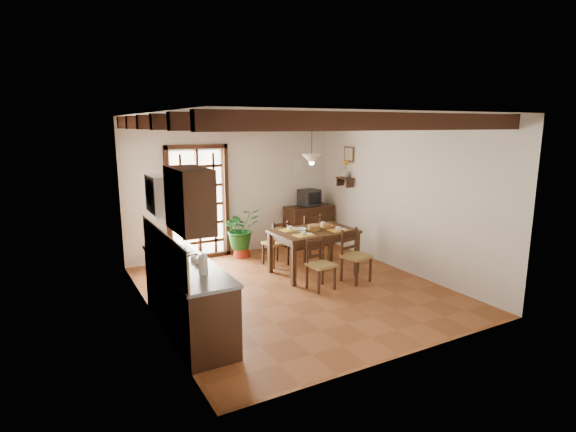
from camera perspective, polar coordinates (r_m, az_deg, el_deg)
ground_plane at (r=7.47m, az=0.83°, el=-9.30°), size 5.00×5.00×0.00m
room_shell at (r=7.03m, az=0.87°, el=4.68°), size 4.52×5.02×2.81m
ceiling_beams at (r=6.98m, az=0.89°, el=11.81°), size 4.50×4.34×0.20m
french_door at (r=9.03m, az=-11.36°, el=1.88°), size 1.26×0.11×2.32m
kitchen_counter at (r=6.07m, az=-12.69°, el=-9.83°), size 0.64×2.25×1.38m
upper_cabinet at (r=5.02m, az=-12.43°, el=2.04°), size 0.35×0.80×0.70m
range_hood at (r=6.24m, az=-15.47°, el=2.63°), size 0.38×0.60×0.54m
counter_items at (r=6.00m, az=-13.14°, el=-5.21°), size 0.50×1.43×0.25m
dining_table at (r=8.10m, az=3.28°, el=-2.51°), size 1.49×0.98×0.80m
chair_near_left at (r=7.42m, az=4.12°, el=-7.30°), size 0.42×0.41×0.84m
chair_near_right at (r=7.84m, az=8.55°, el=-6.21°), size 0.49×0.47×0.91m
chair_far_left at (r=8.64m, az=-1.55°, el=-4.46°), size 0.47×0.46×0.88m
chair_far_right at (r=9.00m, az=2.54°, el=-3.70°), size 0.45×0.43×0.94m
table_setting at (r=8.05m, az=3.30°, el=-1.29°), size 1.07×0.71×0.10m
table_bowl at (r=7.97m, az=1.52°, el=-1.77°), size 0.27×0.27×0.05m
sideboard at (r=9.98m, az=2.67°, el=-1.25°), size 1.09×0.54×0.90m
crt_tv at (r=9.85m, az=2.72°, el=2.38°), size 0.45×0.43×0.35m
fuse_box at (r=9.92m, az=1.27°, el=6.29°), size 0.25×0.03×0.32m
plant_pot at (r=9.26m, az=-5.93°, el=-4.50°), size 0.36×0.36×0.22m
potted_plant at (r=9.14m, az=-5.99°, el=-1.73°), size 2.00×1.74×2.16m
wall_shelf at (r=9.56m, az=7.26°, el=4.56°), size 0.20×0.42×0.20m
shelf_vase at (r=9.55m, az=7.28°, el=5.39°), size 0.15×0.15×0.15m
shelf_flowers at (r=9.53m, az=7.31°, el=6.63°), size 0.14×0.14×0.36m
framed_picture at (r=9.56m, az=7.75°, el=7.79°), size 0.03×0.32×0.32m
pendant_lamp at (r=7.96m, az=3.01°, el=7.36°), size 0.36×0.36×0.84m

